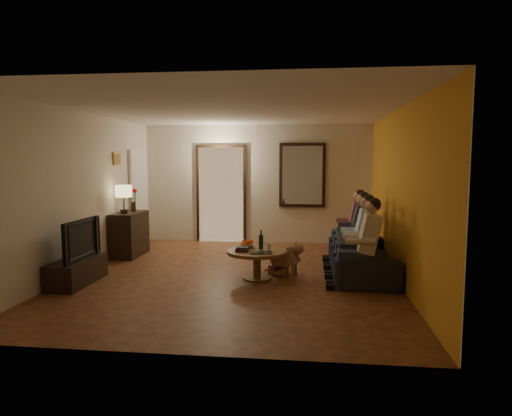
# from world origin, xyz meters

# --- Properties ---
(floor) EXTENTS (5.00, 6.00, 0.01)m
(floor) POSITION_xyz_m (0.00, 0.00, 0.00)
(floor) COLOR #3D2510
(floor) RESTS_ON ground
(ceiling) EXTENTS (5.00, 6.00, 0.01)m
(ceiling) POSITION_xyz_m (0.00, 0.00, 2.60)
(ceiling) COLOR white
(ceiling) RESTS_ON back_wall
(back_wall) EXTENTS (5.00, 0.02, 2.60)m
(back_wall) POSITION_xyz_m (0.00, 3.00, 1.30)
(back_wall) COLOR beige
(back_wall) RESTS_ON floor
(front_wall) EXTENTS (5.00, 0.02, 2.60)m
(front_wall) POSITION_xyz_m (0.00, -3.00, 1.30)
(front_wall) COLOR beige
(front_wall) RESTS_ON floor
(left_wall) EXTENTS (0.02, 6.00, 2.60)m
(left_wall) POSITION_xyz_m (-2.50, 0.00, 1.30)
(left_wall) COLOR beige
(left_wall) RESTS_ON floor
(right_wall) EXTENTS (0.02, 6.00, 2.60)m
(right_wall) POSITION_xyz_m (2.50, 0.00, 1.30)
(right_wall) COLOR beige
(right_wall) RESTS_ON floor
(orange_accent) EXTENTS (0.01, 6.00, 2.60)m
(orange_accent) POSITION_xyz_m (2.49, 0.00, 1.30)
(orange_accent) COLOR orange
(orange_accent) RESTS_ON right_wall
(kitchen_doorway) EXTENTS (1.00, 0.06, 2.10)m
(kitchen_doorway) POSITION_xyz_m (-0.80, 2.98, 1.05)
(kitchen_doorway) COLOR #FFE0A5
(kitchen_doorway) RESTS_ON floor
(door_trim) EXTENTS (1.12, 0.04, 2.22)m
(door_trim) POSITION_xyz_m (-0.80, 2.97, 1.05)
(door_trim) COLOR black
(door_trim) RESTS_ON floor
(fridge_glimpse) EXTENTS (0.45, 0.03, 1.70)m
(fridge_glimpse) POSITION_xyz_m (-0.55, 2.98, 0.90)
(fridge_glimpse) COLOR silver
(fridge_glimpse) RESTS_ON floor
(mirror_frame) EXTENTS (1.00, 0.05, 1.40)m
(mirror_frame) POSITION_xyz_m (1.00, 2.96, 1.50)
(mirror_frame) COLOR black
(mirror_frame) RESTS_ON back_wall
(mirror_glass) EXTENTS (0.86, 0.02, 1.26)m
(mirror_glass) POSITION_xyz_m (1.00, 2.93, 1.50)
(mirror_glass) COLOR white
(mirror_glass) RESTS_ON back_wall
(white_door) EXTENTS (0.06, 0.85, 2.04)m
(white_door) POSITION_xyz_m (-2.46, 2.30, 1.02)
(white_door) COLOR white
(white_door) RESTS_ON floor
(framed_art) EXTENTS (0.03, 0.28, 0.24)m
(framed_art) POSITION_xyz_m (-2.47, 1.30, 1.85)
(framed_art) COLOR #B28C33
(framed_art) RESTS_ON left_wall
(art_canvas) EXTENTS (0.01, 0.22, 0.18)m
(art_canvas) POSITION_xyz_m (-2.46, 1.30, 1.85)
(art_canvas) COLOR brown
(art_canvas) RESTS_ON left_wall
(dresser) EXTENTS (0.45, 0.94, 0.84)m
(dresser) POSITION_xyz_m (-2.25, 1.25, 0.42)
(dresser) COLOR black
(dresser) RESTS_ON floor
(table_lamp) EXTENTS (0.30, 0.30, 0.54)m
(table_lamp) POSITION_xyz_m (-2.25, 1.03, 1.11)
(table_lamp) COLOR beige
(table_lamp) RESTS_ON dresser
(flower_vase) EXTENTS (0.14, 0.14, 0.44)m
(flower_vase) POSITION_xyz_m (-2.25, 1.47, 1.06)
(flower_vase) COLOR red
(flower_vase) RESTS_ON dresser
(tv_stand) EXTENTS (0.45, 1.11, 0.37)m
(tv_stand) POSITION_xyz_m (-2.25, -0.76, 0.18)
(tv_stand) COLOR black
(tv_stand) RESTS_ON floor
(tv) EXTENTS (1.03, 0.13, 0.59)m
(tv) POSITION_xyz_m (-2.25, -0.76, 0.67)
(tv) COLOR black
(tv) RESTS_ON tv_stand
(sofa) EXTENTS (2.20, 0.90, 0.64)m
(sofa) POSITION_xyz_m (2.04, 0.34, 0.32)
(sofa) COLOR black
(sofa) RESTS_ON floor
(person_a) EXTENTS (0.60, 0.40, 1.20)m
(person_a) POSITION_xyz_m (1.94, -0.56, 0.60)
(person_a) COLOR tan
(person_a) RESTS_ON sofa
(person_b) EXTENTS (0.60, 0.40, 1.20)m
(person_b) POSITION_xyz_m (1.94, 0.04, 0.60)
(person_b) COLOR tan
(person_b) RESTS_ON sofa
(person_c) EXTENTS (0.60, 0.40, 1.20)m
(person_c) POSITION_xyz_m (1.94, 0.64, 0.60)
(person_c) COLOR tan
(person_c) RESTS_ON sofa
(person_d) EXTENTS (0.60, 0.40, 1.20)m
(person_d) POSITION_xyz_m (1.94, 1.24, 0.60)
(person_d) COLOR tan
(person_d) RESTS_ON sofa
(dog) EXTENTS (0.61, 0.41, 0.56)m
(dog) POSITION_xyz_m (0.78, 0.16, 0.28)
(dog) COLOR #B17251
(dog) RESTS_ON floor
(coffee_table) EXTENTS (1.02, 1.02, 0.45)m
(coffee_table) POSITION_xyz_m (0.37, -0.19, 0.23)
(coffee_table) COLOR brown
(coffee_table) RESTS_ON floor
(bowl) EXTENTS (0.26, 0.26, 0.06)m
(bowl) POSITION_xyz_m (0.19, 0.03, 0.48)
(bowl) COLOR white
(bowl) RESTS_ON coffee_table
(oranges) EXTENTS (0.20, 0.20, 0.08)m
(oranges) POSITION_xyz_m (0.19, 0.03, 0.55)
(oranges) COLOR #FF5315
(oranges) RESTS_ON bowl
(wine_bottle) EXTENTS (0.07, 0.07, 0.31)m
(wine_bottle) POSITION_xyz_m (0.42, -0.09, 0.60)
(wine_bottle) COLOR black
(wine_bottle) RESTS_ON coffee_table
(wine_glass) EXTENTS (0.06, 0.06, 0.10)m
(wine_glass) POSITION_xyz_m (0.55, -0.14, 0.50)
(wine_glass) COLOR silver
(wine_glass) RESTS_ON coffee_table
(book_stack) EXTENTS (0.20, 0.15, 0.07)m
(book_stack) POSITION_xyz_m (0.15, -0.29, 0.48)
(book_stack) COLOR black
(book_stack) RESTS_ON coffee_table
(laptop) EXTENTS (0.36, 0.27, 0.03)m
(laptop) POSITION_xyz_m (0.47, -0.47, 0.46)
(laptop) COLOR black
(laptop) RESTS_ON coffee_table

